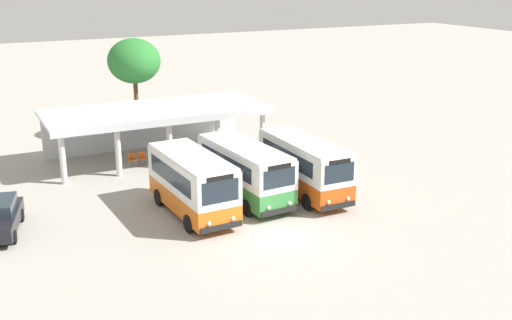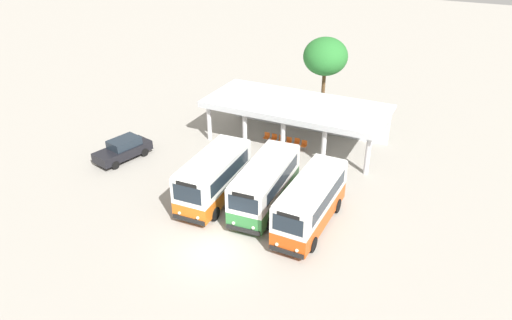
{
  "view_description": "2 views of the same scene",
  "coord_description": "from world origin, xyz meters",
  "px_view_note": "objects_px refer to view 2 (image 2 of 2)",
  "views": [
    {
      "loc": [
        -12.94,
        -23.36,
        12.15
      ],
      "look_at": [
        1.63,
        5.79,
        2.02
      ],
      "focal_mm": 43.33,
      "sensor_mm": 36.0,
      "label": 1
    },
    {
      "loc": [
        11.55,
        -18.05,
        17.16
      ],
      "look_at": [
        -1.51,
        8.56,
        1.32
      ],
      "focal_mm": 33.52,
      "sensor_mm": 36.0,
      "label": 2
    }
  ],
  "objects_px": {
    "waiting_chair_far_end_seat": "(304,145)",
    "city_bus_middle_cream": "(311,202)",
    "city_bus_second_in_row": "(265,184)",
    "waiting_chair_end_by_column": "(267,137)",
    "waiting_chair_second_from_end": "(274,138)",
    "parked_car_flank": "(123,149)",
    "waiting_chair_fifth_seat": "(297,142)",
    "city_bus_nearest_orange": "(214,176)",
    "waiting_chair_fourth_seat": "(289,141)",
    "waiting_chair_middle_seat": "(281,140)"
  },
  "relations": [
    {
      "from": "city_bus_second_in_row",
      "to": "waiting_chair_second_from_end",
      "type": "xyz_separation_m",
      "value": [
        -3.25,
        8.58,
        -1.19
      ]
    },
    {
      "from": "waiting_chair_far_end_seat",
      "to": "waiting_chair_fourth_seat",
      "type": "bearing_deg",
      "value": 179.13
    },
    {
      "from": "waiting_chair_second_from_end",
      "to": "waiting_chair_fourth_seat",
      "type": "bearing_deg",
      "value": -1.51
    },
    {
      "from": "waiting_chair_second_from_end",
      "to": "waiting_chair_far_end_seat",
      "type": "distance_m",
      "value": 2.61
    },
    {
      "from": "waiting_chair_end_by_column",
      "to": "waiting_chair_middle_seat",
      "type": "height_order",
      "value": "same"
    },
    {
      "from": "waiting_chair_fourth_seat",
      "to": "city_bus_middle_cream",
      "type": "bearing_deg",
      "value": -60.47
    },
    {
      "from": "waiting_chair_fourth_seat",
      "to": "waiting_chair_second_from_end",
      "type": "bearing_deg",
      "value": 178.49
    },
    {
      "from": "city_bus_second_in_row",
      "to": "waiting_chair_fourth_seat",
      "type": "distance_m",
      "value": 8.84
    },
    {
      "from": "city_bus_nearest_orange",
      "to": "waiting_chair_far_end_seat",
      "type": "distance_m",
      "value": 9.73
    },
    {
      "from": "parked_car_flank",
      "to": "waiting_chair_far_end_seat",
      "type": "xyz_separation_m",
      "value": [
        11.83,
        7.34,
        -0.31
      ]
    },
    {
      "from": "waiting_chair_far_end_seat",
      "to": "city_bus_nearest_orange",
      "type": "bearing_deg",
      "value": -106.12
    },
    {
      "from": "parked_car_flank",
      "to": "waiting_chair_middle_seat",
      "type": "height_order",
      "value": "parked_car_flank"
    },
    {
      "from": "city_bus_second_in_row",
      "to": "city_bus_middle_cream",
      "type": "bearing_deg",
      "value": -12.32
    },
    {
      "from": "waiting_chair_end_by_column",
      "to": "waiting_chair_fifth_seat",
      "type": "distance_m",
      "value": 2.61
    },
    {
      "from": "waiting_chair_second_from_end",
      "to": "waiting_chair_middle_seat",
      "type": "bearing_deg",
      "value": -0.07
    },
    {
      "from": "city_bus_nearest_orange",
      "to": "city_bus_second_in_row",
      "type": "xyz_separation_m",
      "value": [
        3.31,
        0.74,
        -0.06
      ]
    },
    {
      "from": "waiting_chair_end_by_column",
      "to": "waiting_chair_fourth_seat",
      "type": "distance_m",
      "value": 1.96
    },
    {
      "from": "parked_car_flank",
      "to": "waiting_chair_second_from_end",
      "type": "distance_m",
      "value": 11.82
    },
    {
      "from": "waiting_chair_end_by_column",
      "to": "waiting_chair_middle_seat",
      "type": "xyz_separation_m",
      "value": [
        1.31,
        -0.01,
        0.0
      ]
    },
    {
      "from": "waiting_chair_fourth_seat",
      "to": "waiting_chair_far_end_seat",
      "type": "xyz_separation_m",
      "value": [
        1.31,
        -0.02,
        0.0
      ]
    },
    {
      "from": "parked_car_flank",
      "to": "city_bus_middle_cream",
      "type": "bearing_deg",
      "value": -6.9
    },
    {
      "from": "parked_car_flank",
      "to": "waiting_chair_fifth_seat",
      "type": "relative_size",
      "value": 5.39
    },
    {
      "from": "waiting_chair_end_by_column",
      "to": "waiting_chair_fourth_seat",
      "type": "bearing_deg",
      "value": -1.22
    },
    {
      "from": "waiting_chair_middle_seat",
      "to": "city_bus_nearest_orange",
      "type": "bearing_deg",
      "value": -94.41
    },
    {
      "from": "city_bus_second_in_row",
      "to": "waiting_chair_end_by_column",
      "type": "xyz_separation_m",
      "value": [
        -3.9,
        8.59,
        -1.19
      ]
    },
    {
      "from": "city_bus_middle_cream",
      "to": "waiting_chair_second_from_end",
      "type": "xyz_separation_m",
      "value": [
        -6.56,
        9.3,
        -1.21
      ]
    },
    {
      "from": "waiting_chair_far_end_seat",
      "to": "city_bus_middle_cream",
      "type": "bearing_deg",
      "value": -66.9
    },
    {
      "from": "waiting_chair_end_by_column",
      "to": "waiting_chair_fifth_seat",
      "type": "bearing_deg",
      "value": 1.16
    },
    {
      "from": "city_bus_nearest_orange",
      "to": "waiting_chair_second_from_end",
      "type": "relative_size",
      "value": 7.88
    },
    {
      "from": "city_bus_nearest_orange",
      "to": "waiting_chair_fifth_seat",
      "type": "distance_m",
      "value": 9.68
    },
    {
      "from": "parked_car_flank",
      "to": "waiting_chair_second_from_end",
      "type": "relative_size",
      "value": 5.39
    },
    {
      "from": "city_bus_nearest_orange",
      "to": "city_bus_middle_cream",
      "type": "distance_m",
      "value": 6.62
    },
    {
      "from": "waiting_chair_second_from_end",
      "to": "waiting_chair_far_end_seat",
      "type": "xyz_separation_m",
      "value": [
        2.61,
        -0.05,
        0.0
      ]
    },
    {
      "from": "city_bus_second_in_row",
      "to": "city_bus_middle_cream",
      "type": "xyz_separation_m",
      "value": [
        3.31,
        -0.72,
        0.03
      ]
    },
    {
      "from": "city_bus_second_in_row",
      "to": "waiting_chair_middle_seat",
      "type": "xyz_separation_m",
      "value": [
        -2.59,
        8.58,
        -1.19
      ]
    },
    {
      "from": "city_bus_second_in_row",
      "to": "waiting_chair_fifth_seat",
      "type": "xyz_separation_m",
      "value": [
        -1.29,
        8.64,
        -1.19
      ]
    },
    {
      "from": "city_bus_middle_cream",
      "to": "waiting_chair_middle_seat",
      "type": "xyz_separation_m",
      "value": [
        -5.9,
        9.3,
        -1.21
      ]
    },
    {
      "from": "city_bus_second_in_row",
      "to": "waiting_chair_second_from_end",
      "type": "bearing_deg",
      "value": 110.72
    },
    {
      "from": "waiting_chair_fifth_seat",
      "to": "waiting_chair_far_end_seat",
      "type": "distance_m",
      "value": 0.66
    },
    {
      "from": "parked_car_flank",
      "to": "waiting_chair_end_by_column",
      "type": "height_order",
      "value": "parked_car_flank"
    },
    {
      "from": "waiting_chair_second_from_end",
      "to": "city_bus_middle_cream",
      "type": "bearing_deg",
      "value": -54.83
    },
    {
      "from": "waiting_chair_middle_seat",
      "to": "waiting_chair_fourth_seat",
      "type": "bearing_deg",
      "value": -2.94
    },
    {
      "from": "city_bus_second_in_row",
      "to": "parked_car_flank",
      "type": "height_order",
      "value": "city_bus_second_in_row"
    },
    {
      "from": "waiting_chair_fourth_seat",
      "to": "waiting_chair_fifth_seat",
      "type": "xyz_separation_m",
      "value": [
        0.65,
        0.09,
        0.0
      ]
    },
    {
      "from": "parked_car_flank",
      "to": "waiting_chair_second_from_end",
      "type": "bearing_deg",
      "value": 38.75
    },
    {
      "from": "city_bus_middle_cream",
      "to": "parked_car_flank",
      "type": "relative_size",
      "value": 1.54
    },
    {
      "from": "waiting_chair_end_by_column",
      "to": "waiting_chair_middle_seat",
      "type": "relative_size",
      "value": 1.0
    },
    {
      "from": "waiting_chair_end_by_column",
      "to": "waiting_chair_fifth_seat",
      "type": "relative_size",
      "value": 1.0
    },
    {
      "from": "city_bus_nearest_orange",
      "to": "waiting_chair_fifth_seat",
      "type": "xyz_separation_m",
      "value": [
        2.02,
        9.38,
        -1.24
      ]
    },
    {
      "from": "city_bus_middle_cream",
      "to": "waiting_chair_far_end_seat",
      "type": "height_order",
      "value": "city_bus_middle_cream"
    }
  ]
}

